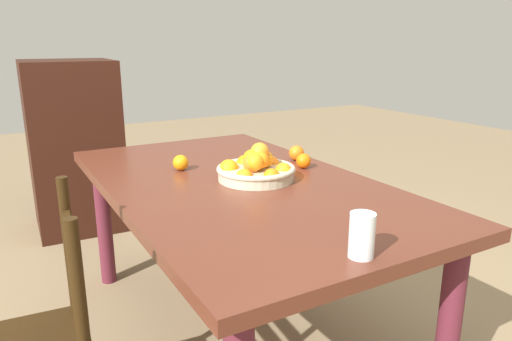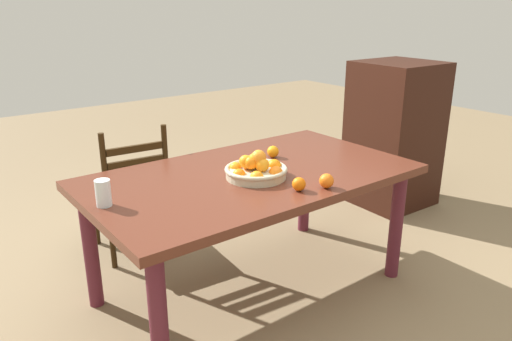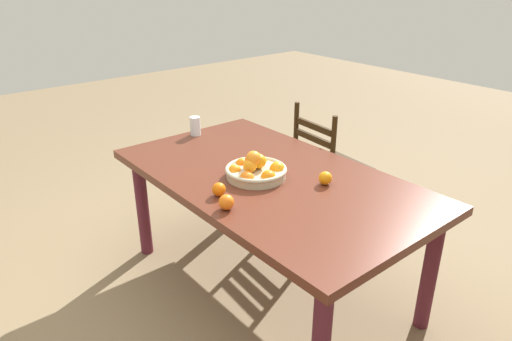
{
  "view_description": "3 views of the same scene",
  "coord_description": "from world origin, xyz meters",
  "px_view_note": "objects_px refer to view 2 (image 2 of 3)",
  "views": [
    {
      "loc": [
        -1.72,
        0.89,
        1.32
      ],
      "look_at": [
        -0.03,
        -0.08,
        0.79
      ],
      "focal_mm": 33.04,
      "sensor_mm": 36.0,
      "label": 1
    },
    {
      "loc": [
        -1.53,
        -2.05,
        1.64
      ],
      "look_at": [
        -0.03,
        -0.08,
        0.79
      ],
      "focal_mm": 34.22,
      "sensor_mm": 36.0,
      "label": 2
    },
    {
      "loc": [
        1.76,
        -1.56,
        1.82
      ],
      "look_at": [
        -0.03,
        -0.08,
        0.79
      ],
      "focal_mm": 32.61,
      "sensor_mm": 36.0,
      "label": 3
    }
  ],
  "objects_px": {
    "drinking_glass": "(103,193)",
    "fruit_bowl": "(256,169)",
    "cabinet": "(394,134)",
    "orange_loose_0": "(273,152)",
    "dining_table": "(251,187)",
    "chair_near_window": "(131,192)",
    "orange_loose_1": "(327,181)",
    "orange_loose_2": "(299,184)"
  },
  "relations": [
    {
      "from": "orange_loose_0",
      "to": "orange_loose_2",
      "type": "height_order",
      "value": "orange_loose_0"
    },
    {
      "from": "chair_near_window",
      "to": "orange_loose_2",
      "type": "height_order",
      "value": "chair_near_window"
    },
    {
      "from": "orange_loose_2",
      "to": "fruit_bowl",
      "type": "bearing_deg",
      "value": 100.52
    },
    {
      "from": "cabinet",
      "to": "orange_loose_1",
      "type": "height_order",
      "value": "cabinet"
    },
    {
      "from": "chair_near_window",
      "to": "drinking_glass",
      "type": "distance_m",
      "value": 1.03
    },
    {
      "from": "dining_table",
      "to": "fruit_bowl",
      "type": "distance_m",
      "value": 0.16
    },
    {
      "from": "chair_near_window",
      "to": "orange_loose_1",
      "type": "distance_m",
      "value": 1.44
    },
    {
      "from": "cabinet",
      "to": "fruit_bowl",
      "type": "bearing_deg",
      "value": -163.71
    },
    {
      "from": "dining_table",
      "to": "orange_loose_1",
      "type": "relative_size",
      "value": 24.14
    },
    {
      "from": "fruit_bowl",
      "to": "drinking_glass",
      "type": "xyz_separation_m",
      "value": [
        -0.8,
        0.12,
        0.02
      ]
    },
    {
      "from": "orange_loose_0",
      "to": "drinking_glass",
      "type": "bearing_deg",
      "value": -174.51
    },
    {
      "from": "orange_loose_2",
      "to": "drinking_glass",
      "type": "bearing_deg",
      "value": 154.41
    },
    {
      "from": "dining_table",
      "to": "chair_near_window",
      "type": "bearing_deg",
      "value": 111.73
    },
    {
      "from": "chair_near_window",
      "to": "orange_loose_1",
      "type": "bearing_deg",
      "value": 116.7
    },
    {
      "from": "cabinet",
      "to": "dining_table",
      "type": "bearing_deg",
      "value": -165.88
    },
    {
      "from": "orange_loose_2",
      "to": "drinking_glass",
      "type": "height_order",
      "value": "drinking_glass"
    },
    {
      "from": "fruit_bowl",
      "to": "orange_loose_1",
      "type": "height_order",
      "value": "fruit_bowl"
    },
    {
      "from": "dining_table",
      "to": "orange_loose_0",
      "type": "height_order",
      "value": "orange_loose_0"
    },
    {
      "from": "dining_table",
      "to": "orange_loose_1",
      "type": "bearing_deg",
      "value": -68.6
    },
    {
      "from": "cabinet",
      "to": "orange_loose_2",
      "type": "distance_m",
      "value": 1.92
    },
    {
      "from": "cabinet",
      "to": "drinking_glass",
      "type": "relative_size",
      "value": 9.38
    },
    {
      "from": "chair_near_window",
      "to": "orange_loose_2",
      "type": "relative_size",
      "value": 12.92
    },
    {
      "from": "orange_loose_2",
      "to": "orange_loose_0",
      "type": "bearing_deg",
      "value": 63.93
    },
    {
      "from": "fruit_bowl",
      "to": "drinking_glass",
      "type": "relative_size",
      "value": 2.66
    },
    {
      "from": "drinking_glass",
      "to": "fruit_bowl",
      "type": "bearing_deg",
      "value": -8.55
    },
    {
      "from": "orange_loose_1",
      "to": "orange_loose_2",
      "type": "bearing_deg",
      "value": 158.32
    },
    {
      "from": "dining_table",
      "to": "orange_loose_1",
      "type": "xyz_separation_m",
      "value": [
        0.16,
        -0.42,
        0.12
      ]
    },
    {
      "from": "chair_near_window",
      "to": "cabinet",
      "type": "distance_m",
      "value": 2.19
    },
    {
      "from": "dining_table",
      "to": "cabinet",
      "type": "distance_m",
      "value": 1.82
    },
    {
      "from": "orange_loose_0",
      "to": "orange_loose_1",
      "type": "distance_m",
      "value": 0.58
    },
    {
      "from": "cabinet",
      "to": "orange_loose_2",
      "type": "height_order",
      "value": "cabinet"
    },
    {
      "from": "dining_table",
      "to": "fruit_bowl",
      "type": "height_order",
      "value": "fruit_bowl"
    },
    {
      "from": "orange_loose_0",
      "to": "fruit_bowl",
      "type": "bearing_deg",
      "value": -143.44
    },
    {
      "from": "chair_near_window",
      "to": "cabinet",
      "type": "xyz_separation_m",
      "value": [
        2.13,
        -0.49,
        0.16
      ]
    },
    {
      "from": "orange_loose_0",
      "to": "orange_loose_1",
      "type": "height_order",
      "value": "orange_loose_1"
    },
    {
      "from": "chair_near_window",
      "to": "drinking_glass",
      "type": "height_order",
      "value": "chair_near_window"
    },
    {
      "from": "orange_loose_0",
      "to": "orange_loose_1",
      "type": "xyz_separation_m",
      "value": [
        -0.11,
        -0.57,
        0.0
      ]
    },
    {
      "from": "dining_table",
      "to": "drinking_glass",
      "type": "xyz_separation_m",
      "value": [
        -0.82,
        0.04,
        0.15
      ]
    },
    {
      "from": "dining_table",
      "to": "chair_near_window",
      "type": "distance_m",
      "value": 0.97
    },
    {
      "from": "fruit_bowl",
      "to": "dining_table",
      "type": "bearing_deg",
      "value": 70.61
    },
    {
      "from": "cabinet",
      "to": "fruit_bowl",
      "type": "height_order",
      "value": "cabinet"
    },
    {
      "from": "cabinet",
      "to": "orange_loose_0",
      "type": "xyz_separation_m",
      "value": [
        -1.5,
        -0.24,
        0.18
      ]
    }
  ]
}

